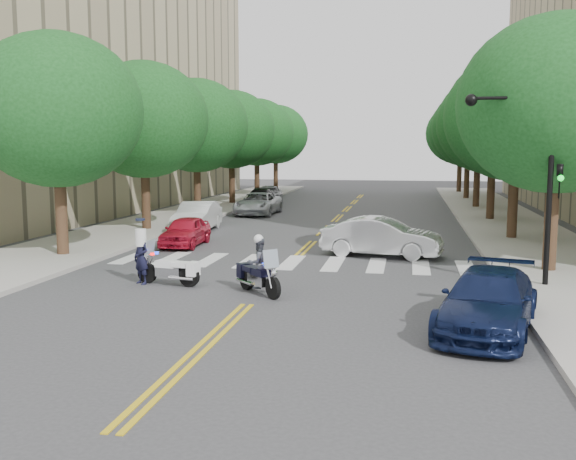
% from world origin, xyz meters
% --- Properties ---
extents(ground, '(140.00, 140.00, 0.00)m').
position_xyz_m(ground, '(0.00, 0.00, 0.00)').
color(ground, '#38383A').
rests_on(ground, ground).
extents(sidewalk_left, '(5.00, 60.00, 0.15)m').
position_xyz_m(sidewalk_left, '(-9.50, 22.00, 0.07)').
color(sidewalk_left, '#9E9991').
rests_on(sidewalk_left, ground).
extents(sidewalk_right, '(5.00, 60.00, 0.15)m').
position_xyz_m(sidewalk_right, '(9.50, 22.00, 0.07)').
color(sidewalk_right, '#9E9991').
rests_on(sidewalk_right, ground).
extents(tree_l_0, '(6.40, 6.40, 8.45)m').
position_xyz_m(tree_l_0, '(-8.80, 6.00, 5.55)').
color(tree_l_0, '#382316').
rests_on(tree_l_0, ground).
extents(tree_l_1, '(6.40, 6.40, 8.45)m').
position_xyz_m(tree_l_1, '(-8.80, 14.00, 5.55)').
color(tree_l_1, '#382316').
rests_on(tree_l_1, ground).
extents(tree_l_2, '(6.40, 6.40, 8.45)m').
position_xyz_m(tree_l_2, '(-8.80, 22.00, 5.55)').
color(tree_l_2, '#382316').
rests_on(tree_l_2, ground).
extents(tree_l_3, '(6.40, 6.40, 8.45)m').
position_xyz_m(tree_l_3, '(-8.80, 30.00, 5.55)').
color(tree_l_3, '#382316').
rests_on(tree_l_3, ground).
extents(tree_l_4, '(6.40, 6.40, 8.45)m').
position_xyz_m(tree_l_4, '(-8.80, 38.00, 5.55)').
color(tree_l_4, '#382316').
rests_on(tree_l_4, ground).
extents(tree_l_5, '(6.40, 6.40, 8.45)m').
position_xyz_m(tree_l_5, '(-8.80, 46.00, 5.55)').
color(tree_l_5, '#382316').
rests_on(tree_l_5, ground).
extents(tree_r_0, '(6.40, 6.40, 8.45)m').
position_xyz_m(tree_r_0, '(8.80, 6.00, 5.55)').
color(tree_r_0, '#382316').
rests_on(tree_r_0, ground).
extents(tree_r_1, '(6.40, 6.40, 8.45)m').
position_xyz_m(tree_r_1, '(8.80, 14.00, 5.55)').
color(tree_r_1, '#382316').
rests_on(tree_r_1, ground).
extents(tree_r_2, '(6.40, 6.40, 8.45)m').
position_xyz_m(tree_r_2, '(8.80, 22.00, 5.55)').
color(tree_r_2, '#382316').
rests_on(tree_r_2, ground).
extents(tree_r_3, '(6.40, 6.40, 8.45)m').
position_xyz_m(tree_r_3, '(8.80, 30.00, 5.55)').
color(tree_r_3, '#382316').
rests_on(tree_r_3, ground).
extents(tree_r_4, '(6.40, 6.40, 8.45)m').
position_xyz_m(tree_r_4, '(8.80, 38.00, 5.55)').
color(tree_r_4, '#382316').
rests_on(tree_r_4, ground).
extents(tree_r_5, '(6.40, 6.40, 8.45)m').
position_xyz_m(tree_r_5, '(8.80, 46.00, 5.55)').
color(tree_r_5, '#382316').
rests_on(tree_r_5, ground).
extents(traffic_signal_pole, '(2.82, 0.42, 6.00)m').
position_xyz_m(traffic_signal_pole, '(7.72, 3.50, 3.72)').
color(traffic_signal_pole, black).
rests_on(traffic_signal_pole, ground).
extents(motorcycle_police, '(1.63, 1.70, 1.72)m').
position_xyz_m(motorcycle_police, '(-0.04, 1.37, 0.77)').
color(motorcycle_police, black).
rests_on(motorcycle_police, ground).
extents(motorcycle_parked, '(2.11, 0.74, 1.37)m').
position_xyz_m(motorcycle_parked, '(-2.82, 1.97, 0.47)').
color(motorcycle_parked, black).
rests_on(motorcycle_parked, ground).
extents(officer_standing, '(0.71, 0.65, 1.64)m').
position_xyz_m(officer_standing, '(-3.86, 2.00, 0.82)').
color(officer_standing, black).
rests_on(officer_standing, ground).
extents(convertible, '(4.80, 2.36, 1.51)m').
position_xyz_m(convertible, '(3.18, 8.50, 0.76)').
color(convertible, silver).
rests_on(convertible, ground).
extents(sedan_blue, '(3.03, 5.07, 1.38)m').
position_xyz_m(sedan_blue, '(6.00, -1.38, 0.69)').
color(sedan_blue, '#0D1738').
rests_on(sedan_blue, ground).
extents(parked_car_a, '(1.63, 3.77, 1.26)m').
position_xyz_m(parked_car_a, '(-5.20, 9.70, 0.63)').
color(parked_car_a, red).
rests_on(parked_car_a, ground).
extents(parked_car_b, '(1.87, 4.62, 1.49)m').
position_xyz_m(parked_car_b, '(-6.30, 14.50, 0.75)').
color(parked_car_b, silver).
rests_on(parked_car_b, ground).
extents(parked_car_c, '(2.36, 5.01, 1.38)m').
position_xyz_m(parked_car_c, '(-5.20, 23.18, 0.69)').
color(parked_car_c, silver).
rests_on(parked_car_c, ground).
extents(parked_car_d, '(2.09, 4.58, 1.30)m').
position_xyz_m(parked_car_d, '(-6.30, 28.50, 0.65)').
color(parked_car_d, black).
rests_on(parked_car_d, ground).
extents(parked_car_e, '(1.75, 4.28, 1.45)m').
position_xyz_m(parked_car_e, '(-6.30, 31.06, 0.73)').
color(parked_car_e, gray).
rests_on(parked_car_e, ground).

